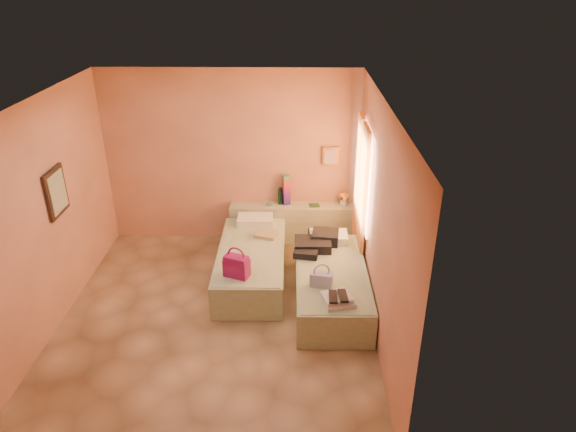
# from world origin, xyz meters

# --- Properties ---
(ground) EXTENTS (4.50, 4.50, 0.00)m
(ground) POSITION_xyz_m (0.00, 0.00, 0.00)
(ground) COLOR tan
(ground) RESTS_ON ground
(room_walls) EXTENTS (4.02, 4.51, 2.81)m
(room_walls) POSITION_xyz_m (0.21, 0.57, 1.79)
(room_walls) COLOR #E5997A
(room_walls) RESTS_ON ground
(headboard_ledge) EXTENTS (2.05, 0.30, 0.65)m
(headboard_ledge) POSITION_xyz_m (0.98, 2.10, 0.33)
(headboard_ledge) COLOR #B5BC9A
(headboard_ledge) RESTS_ON ground
(bed_left) EXTENTS (0.92, 2.01, 0.50)m
(bed_left) POSITION_xyz_m (0.38, 0.94, 0.25)
(bed_left) COLOR #AFC29C
(bed_left) RESTS_ON ground
(bed_right) EXTENTS (0.92, 2.01, 0.50)m
(bed_right) POSITION_xyz_m (1.50, 0.40, 0.25)
(bed_right) COLOR #AFC29C
(bed_right) RESTS_ON ground
(water_bottle) EXTENTS (0.09, 0.09, 0.27)m
(water_bottle) POSITION_xyz_m (0.76, 2.17, 0.78)
(water_bottle) COLOR #12321C
(water_bottle) RESTS_ON headboard_ledge
(rainbow_box) EXTENTS (0.15, 0.15, 0.50)m
(rainbow_box) POSITION_xyz_m (0.86, 2.16, 0.90)
(rainbow_box) COLOR #93125E
(rainbow_box) RESTS_ON headboard_ledge
(small_dish) EXTENTS (0.14, 0.14, 0.03)m
(small_dish) POSITION_xyz_m (0.58, 2.12, 0.66)
(small_dish) COLOR #519577
(small_dish) RESTS_ON headboard_ledge
(green_book) EXTENTS (0.17, 0.14, 0.03)m
(green_book) POSITION_xyz_m (1.31, 2.09, 0.66)
(green_book) COLOR #284A2B
(green_book) RESTS_ON headboard_ledge
(flower_vase) EXTENTS (0.25, 0.25, 0.25)m
(flower_vase) POSITION_xyz_m (1.78, 2.14, 0.78)
(flower_vase) COLOR silver
(flower_vase) RESTS_ON headboard_ledge
(magenta_handbag) EXTENTS (0.36, 0.29, 0.30)m
(magenta_handbag) POSITION_xyz_m (0.26, 0.24, 0.65)
(magenta_handbag) COLOR #93125E
(magenta_handbag) RESTS_ON bed_left
(khaki_garment) EXTENTS (0.38, 0.34, 0.05)m
(khaki_garment) POSITION_xyz_m (0.58, 1.34, 0.53)
(khaki_garment) COLOR tan
(khaki_garment) RESTS_ON bed_left
(clothes_pile) EXTENTS (0.57, 0.57, 0.17)m
(clothes_pile) POSITION_xyz_m (1.31, 0.97, 0.58)
(clothes_pile) COLOR black
(clothes_pile) RESTS_ON bed_right
(blue_handbag) EXTENTS (0.30, 0.17, 0.18)m
(blue_handbag) POSITION_xyz_m (1.34, 0.02, 0.59)
(blue_handbag) COLOR #465AA8
(blue_handbag) RESTS_ON bed_right
(towel_stack) EXTENTS (0.41, 0.38, 0.10)m
(towel_stack) POSITION_xyz_m (1.54, -0.35, 0.55)
(towel_stack) COLOR white
(towel_stack) RESTS_ON bed_right
(sandal_pair) EXTENTS (0.20, 0.26, 0.03)m
(sandal_pair) POSITION_xyz_m (1.53, -0.37, 0.61)
(sandal_pair) COLOR black
(sandal_pair) RESTS_ON towel_stack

